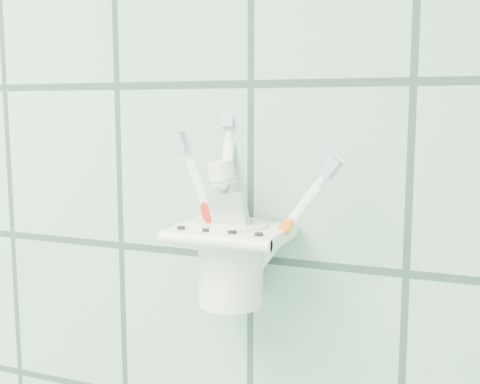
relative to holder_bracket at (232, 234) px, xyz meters
The scene contains 6 objects.
holder_bracket is the anchor object (origin of this frame).
cup 0.03m from the holder_bracket, 126.39° to the left, with size 0.08×0.08×0.09m.
toothbrush_pink 0.03m from the holder_bracket, ahead, with size 0.07×0.02×0.18m.
toothbrush_blue 0.04m from the holder_bracket, 126.75° to the right, with size 0.03×0.07×0.20m.
toothbrush_orange 0.03m from the holder_bracket, 82.15° to the left, with size 0.10×0.03×0.17m.
toothpaste_tube 0.02m from the holder_bracket, 23.67° to the left, with size 0.05×0.03×0.15m.
Camera 1 is at (0.90, 0.60, 1.41)m, focal length 45.00 mm.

